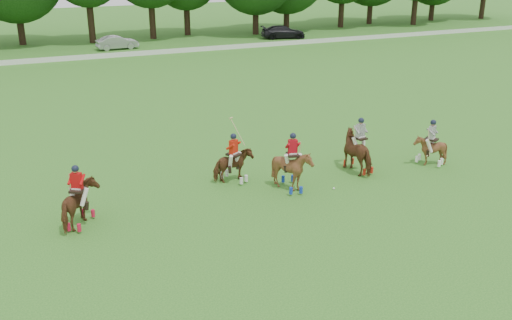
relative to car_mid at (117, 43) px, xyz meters
name	(u,v)px	position (x,y,z in m)	size (l,w,h in m)	color
ground	(311,234)	(-1.52, -42.50, -0.67)	(180.00, 180.00, 0.00)	#23611B
boundary_rail	(111,55)	(-1.52, -4.50, -0.45)	(120.00, 0.10, 0.44)	white
car_mid	(117,43)	(0.00, 0.00, 0.00)	(1.43, 4.09, 1.35)	#A2A2A8
car_right	(283,32)	(18.49, 0.00, 0.04)	(1.99, 4.90, 1.42)	black
polo_red_a	(79,204)	(-8.79, -38.53, 0.17)	(1.76, 2.08, 2.32)	#512815
polo_red_b	(234,165)	(-2.20, -36.90, 0.08)	(1.84, 1.77, 2.70)	#512815
polo_red_c	(292,169)	(-0.31, -38.65, 0.23)	(1.73, 1.87, 2.45)	#512815
polo_stripe_a	(359,152)	(3.38, -37.99, 0.24)	(1.36, 2.23, 2.48)	#512815
polo_stripe_b	(430,149)	(6.83, -38.65, 0.09)	(1.67, 1.71, 2.16)	#512815
polo_ball	(334,189)	(1.28, -39.39, -0.63)	(0.09, 0.09, 0.09)	white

